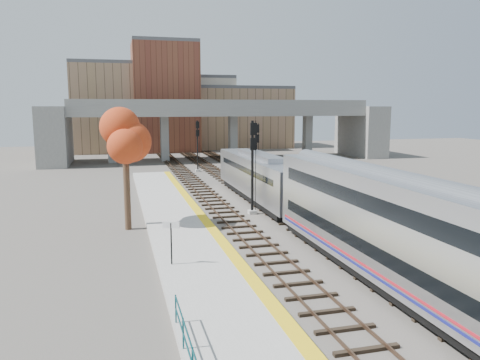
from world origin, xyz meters
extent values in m
plane|color=#47423D|center=(0.00, 0.00, 0.00)|extent=(160.00, 160.00, 0.00)
cube|color=#9E9E99|center=(-7.25, 0.00, 0.17)|extent=(4.50, 60.00, 0.35)
cube|color=yellow|center=(-5.35, 0.00, 0.35)|extent=(0.70, 60.00, 0.01)
cube|color=black|center=(-3.20, 12.50, 0.07)|extent=(2.50, 95.00, 0.14)
cube|color=brown|center=(-3.92, 12.50, 0.18)|extent=(0.07, 95.00, 0.14)
cube|color=brown|center=(-2.48, 12.50, 0.18)|extent=(0.07, 95.00, 0.14)
cube|color=black|center=(1.00, 12.50, 0.07)|extent=(2.50, 95.00, 0.14)
cube|color=brown|center=(0.28, 12.50, 0.18)|extent=(0.07, 95.00, 0.14)
cube|color=brown|center=(1.72, 12.50, 0.18)|extent=(0.07, 95.00, 0.14)
cube|color=black|center=(5.00, 12.50, 0.07)|extent=(2.50, 95.00, 0.14)
cube|color=brown|center=(4.28, 12.50, 0.18)|extent=(0.07, 95.00, 0.14)
cube|color=brown|center=(5.72, 12.50, 0.18)|extent=(0.07, 95.00, 0.14)
cube|color=slate|center=(5.00, 45.00, 7.75)|extent=(46.00, 10.00, 1.50)
cube|color=slate|center=(5.00, 40.20, 9.00)|extent=(46.00, 0.20, 1.00)
cube|color=slate|center=(5.00, 49.80, 9.00)|extent=(46.00, 0.20, 1.00)
cube|color=slate|center=(-12.00, 45.00, 3.50)|extent=(1.20, 1.60, 7.00)
cube|color=slate|center=(-4.00, 45.00, 3.50)|extent=(1.20, 1.60, 7.00)
cube|color=slate|center=(7.00, 45.00, 3.50)|extent=(1.20, 1.60, 7.00)
cube|color=slate|center=(20.00, 45.00, 3.50)|extent=(1.20, 1.60, 7.00)
cube|color=slate|center=(-20.00, 45.00, 4.25)|extent=(4.00, 12.00, 8.50)
cube|color=slate|center=(30.00, 45.00, 4.25)|extent=(4.00, 12.00, 8.50)
cube|color=#8F6C53|center=(-10.00, 65.00, 8.00)|extent=(18.00, 14.00, 16.00)
cube|color=#4C4C4F|center=(-10.00, 65.00, 16.30)|extent=(18.00, 14.00, 0.60)
cube|color=beige|center=(4.00, 70.00, 7.00)|extent=(16.00, 16.00, 14.00)
cube|color=#4C4C4F|center=(4.00, 70.00, 14.30)|extent=(16.00, 16.00, 0.60)
cube|color=brown|center=(-2.00, 62.00, 10.00)|extent=(12.00, 10.00, 20.00)
cube|color=#4C4C4F|center=(-2.00, 62.00, 20.30)|extent=(12.00, 10.00, 0.60)
cube|color=#8F6C53|center=(14.00, 68.00, 6.00)|extent=(20.00, 14.00, 12.00)
cube|color=#4C4C4F|center=(14.00, 68.00, 12.30)|extent=(20.00, 14.00, 0.60)
cube|color=black|center=(14.00, 28.00, 0.02)|extent=(14.00, 18.00, 0.04)
cube|color=#A8AAB2|center=(1.00, 10.85, 2.35)|extent=(3.00, 19.00, 3.20)
cube|color=black|center=(1.00, 20.37, 2.95)|extent=(2.20, 0.06, 1.10)
cube|color=black|center=(1.00, 10.85, 2.95)|extent=(3.02, 16.15, 0.50)
cube|color=black|center=(1.00, 10.85, 0.50)|extent=(2.70, 17.10, 0.50)
cube|color=#A8AAB2|center=(1.00, 10.85, 4.15)|extent=(1.60, 9.50, 0.40)
cube|color=#A8AAB2|center=(1.00, -11.75, 2.95)|extent=(3.00, 25.00, 4.60)
cube|color=black|center=(1.00, -11.75, 4.15)|extent=(3.02, 23.00, 0.75)
cube|color=black|center=(1.00, -11.75, 2.05)|extent=(3.02, 23.00, 0.65)
cube|color=#A91422|center=(1.00, -11.75, 1.20)|extent=(3.03, 24.00, 0.12)
cube|color=navy|center=(1.00, -11.75, 1.00)|extent=(3.03, 24.00, 0.12)
cube|color=black|center=(1.00, -11.75, 0.45)|extent=(2.70, 23.75, 0.40)
cube|color=#9E9E99|center=(-1.10, 6.13, 0.15)|extent=(0.60, 0.60, 0.30)
cylinder|color=black|center=(-1.10, 6.13, 3.69)|extent=(0.21, 0.21, 7.37)
cube|color=black|center=(-1.10, 5.88, 6.74)|extent=(0.47, 0.18, 0.95)
cube|color=black|center=(-1.10, 5.88, 5.58)|extent=(0.47, 0.18, 0.95)
cube|color=#9E9E99|center=(3.00, 18.65, 0.15)|extent=(0.60, 0.60, 0.30)
cylinder|color=black|center=(3.00, 18.65, 3.38)|extent=(0.19, 0.19, 6.75)
cube|color=black|center=(3.00, 18.40, 6.18)|extent=(0.43, 0.18, 0.87)
cube|color=black|center=(3.00, 18.40, 5.11)|extent=(0.43, 0.18, 0.87)
cube|color=#9E9E99|center=(-1.10, 31.55, 0.15)|extent=(0.60, 0.60, 0.30)
cylinder|color=black|center=(-1.10, 31.55, 3.35)|extent=(0.19, 0.19, 6.70)
cube|color=black|center=(-1.10, 31.30, 6.12)|extent=(0.43, 0.18, 0.86)
cube|color=black|center=(-1.10, 31.30, 5.07)|extent=(0.43, 0.18, 0.86)
cylinder|color=black|center=(-8.79, -5.30, 1.45)|extent=(0.08, 0.08, 2.20)
cube|color=white|center=(-8.79, -5.30, 2.45)|extent=(0.84, 0.41, 0.35)
cylinder|color=#382619|center=(-10.74, 3.81, 2.93)|extent=(0.44, 0.44, 5.87)
ellipsoid|color=#C64E1A|center=(-10.74, 3.81, 6.29)|extent=(3.60, 3.60, 4.19)
imported|color=#99999E|center=(12.92, 26.03, 0.64)|extent=(2.51, 3.80, 1.20)
imported|color=#99999E|center=(15.22, 27.28, 0.59)|extent=(2.48, 3.54, 1.11)
imported|color=#99999E|center=(18.78, 33.25, 0.59)|extent=(1.70, 3.88, 1.11)
camera|label=1|loc=(-11.32, -28.68, 8.41)|focal=35.00mm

